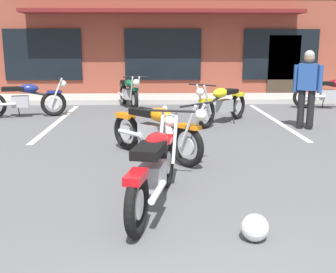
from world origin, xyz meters
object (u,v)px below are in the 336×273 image
motorcycle_red_sportbike (332,93)px  motorcycle_silver_naked (222,104)px  motorcycle_orange_scrambler (24,99)px  motorcycle_blue_standard (155,130)px  person_in_shorts_foreground (307,85)px  motorcycle_green_cafe_racer (129,92)px  motorcycle_foreground_classic (155,167)px  helmet_on_pavement (255,227)px

motorcycle_red_sportbike → motorcycle_silver_naked: (-3.46, -2.14, 0.00)m
motorcycle_silver_naked → motorcycle_orange_scrambler: size_ratio=0.84×
motorcycle_blue_standard → person_in_shorts_foreground: (3.26, 2.26, 0.49)m
person_in_shorts_foreground → motorcycle_green_cafe_racer: bearing=142.1°
motorcycle_red_sportbike → person_in_shorts_foreground: bearing=-122.2°
motorcycle_red_sportbike → motorcycle_green_cafe_racer: (-5.75, 0.32, 0.00)m
motorcycle_silver_naked → motorcycle_orange_scrambler: (-4.81, 1.03, 0.00)m
motorcycle_green_cafe_racer → motorcycle_orange_scrambler: 2.90m
motorcycle_foreground_classic → motorcycle_orange_scrambler: bearing=118.3°
motorcycle_blue_standard → helmet_on_pavement: bearing=-72.7°
motorcycle_blue_standard → motorcycle_red_sportbike: bearing=45.2°
motorcycle_silver_naked → motorcycle_green_cafe_racer: bearing=133.0°
motorcycle_blue_standard → helmet_on_pavement: size_ratio=6.56×
motorcycle_red_sportbike → motorcycle_orange_scrambler: bearing=-172.4°
motorcycle_foreground_classic → motorcycle_blue_standard: (0.02, 2.06, 0.00)m
motorcycle_red_sportbike → motorcycle_orange_scrambler: 8.34m
motorcycle_foreground_classic → helmet_on_pavement: (0.93, -0.86, -0.33)m
motorcycle_foreground_classic → helmet_on_pavement: motorcycle_foreground_classic is taller
motorcycle_orange_scrambler → motorcycle_green_cafe_racer: bearing=29.6°
motorcycle_red_sportbike → motorcycle_blue_standard: 7.12m
motorcycle_foreground_classic → motorcycle_green_cafe_racer: (-0.72, 7.44, 0.00)m
motorcycle_orange_scrambler → helmet_on_pavement: size_ratio=8.04×
motorcycle_red_sportbike → motorcycle_blue_standard: bearing=-134.8°
person_in_shorts_foreground → helmet_on_pavement: size_ratio=6.44×
motorcycle_foreground_classic → person_in_shorts_foreground: person_in_shorts_foreground is taller
motorcycle_blue_standard → motorcycle_orange_scrambler: 5.12m
motorcycle_orange_scrambler → person_in_shorts_foreground: (6.51, -1.68, 0.49)m
motorcycle_blue_standard → helmet_on_pavement: motorcycle_blue_standard is taller
motorcycle_green_cafe_racer → person_in_shorts_foreground: 5.09m
motorcycle_red_sportbike → helmet_on_pavement: size_ratio=8.07×
motorcycle_silver_naked → motorcycle_green_cafe_racer: (-2.29, 2.46, 0.00)m
motorcycle_silver_naked → motorcycle_green_cafe_racer: same height
motorcycle_foreground_classic → motorcycle_blue_standard: same height
motorcycle_foreground_classic → motorcycle_orange_scrambler: same height
motorcycle_red_sportbike → motorcycle_green_cafe_racer: bearing=176.8°
motorcycle_green_cafe_racer → helmet_on_pavement: 8.46m
motorcycle_orange_scrambler → person_in_shorts_foreground: size_ratio=1.25×
person_in_shorts_foreground → helmet_on_pavement: 5.75m
motorcycle_foreground_classic → helmet_on_pavement: size_ratio=8.01×
motorcycle_red_sportbike → helmet_on_pavement: (-4.10, -7.97, -0.33)m
motorcycle_silver_naked → motorcycle_blue_standard: same height
motorcycle_orange_scrambler → motorcycle_foreground_classic: bearing=-61.7°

